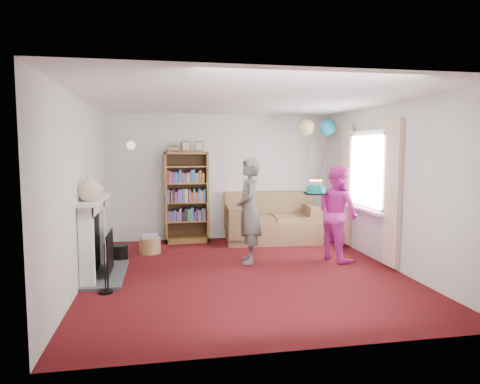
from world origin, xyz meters
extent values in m
plane|color=#37080B|center=(0.00, 0.00, 0.00)|extent=(5.00, 5.00, 0.00)
cube|color=silver|center=(0.00, 2.51, 1.25)|extent=(4.50, 0.02, 2.50)
cube|color=silver|center=(-2.26, 0.00, 1.25)|extent=(0.02, 5.00, 2.50)
cube|color=silver|center=(2.26, 0.00, 1.25)|extent=(0.02, 5.00, 2.50)
cube|color=white|center=(0.00, 0.00, 2.50)|extent=(4.50, 5.00, 0.01)
cube|color=#3F3F42|center=(-2.00, 0.20, 0.02)|extent=(0.55, 1.40, 0.04)
cube|color=white|center=(-2.15, -0.35, 0.53)|extent=(0.18, 0.14, 1.06)
cube|color=white|center=(-2.15, 0.75, 0.53)|extent=(0.18, 0.14, 1.06)
cube|color=white|center=(-2.15, 0.20, 1.00)|extent=(0.18, 1.24, 0.16)
cube|color=white|center=(-2.12, 0.20, 1.10)|extent=(0.28, 1.35, 0.05)
cube|color=black|center=(-2.17, 0.20, 0.48)|extent=(0.10, 0.80, 0.86)
cube|color=black|center=(-1.93, 0.20, 0.33)|extent=(0.02, 0.70, 0.60)
cylinder|color=black|center=(-1.90, -0.58, 0.32)|extent=(0.18, 0.18, 0.64)
cylinder|color=black|center=(-1.87, 1.00, 0.13)|extent=(0.26, 0.26, 0.26)
cube|color=white|center=(2.21, 0.60, 2.08)|extent=(0.08, 1.30, 0.08)
cube|color=white|center=(2.21, 0.60, 0.82)|extent=(0.08, 1.30, 0.08)
cube|color=white|center=(2.24, 0.60, 1.45)|extent=(0.01, 1.15, 1.20)
cube|color=white|center=(2.18, 0.60, 0.79)|extent=(0.14, 1.32, 0.04)
cube|color=beige|center=(2.20, -0.22, 1.15)|extent=(0.07, 0.38, 2.20)
cube|color=beige|center=(2.20, 1.42, 1.15)|extent=(0.07, 0.38, 2.20)
cylinder|color=gold|center=(-1.75, 2.45, 1.90)|extent=(0.04, 0.12, 0.04)
sphere|color=white|center=(-1.75, 2.36, 1.88)|extent=(0.16, 0.16, 0.16)
cube|color=#472B14|center=(-0.71, 2.46, 0.88)|extent=(0.83, 0.04, 1.75)
cube|color=brown|center=(-1.11, 2.27, 0.88)|extent=(0.04, 0.42, 1.75)
cube|color=brown|center=(-0.32, 2.27, 0.88)|extent=(0.04, 0.42, 1.75)
cube|color=brown|center=(-0.71, 2.27, 1.73)|extent=(0.83, 0.42, 0.04)
cube|color=brown|center=(-0.71, 2.27, 0.05)|extent=(0.83, 0.42, 0.10)
cube|color=brown|center=(-0.71, 2.27, 0.42)|extent=(0.75, 0.38, 0.03)
cube|color=brown|center=(-0.71, 2.27, 0.78)|extent=(0.75, 0.38, 0.02)
cube|color=brown|center=(-0.71, 2.27, 1.15)|extent=(0.75, 0.38, 0.02)
cube|color=brown|center=(-0.71, 2.27, 1.48)|extent=(0.75, 0.38, 0.02)
cube|color=maroon|center=(-0.94, 2.25, 1.81)|extent=(0.16, 0.22, 0.12)
cube|color=brown|center=(-0.71, 2.32, 1.86)|extent=(0.16, 0.02, 0.20)
cube|color=brown|center=(-0.46, 2.32, 1.86)|extent=(0.16, 0.02, 0.20)
cube|color=brown|center=(0.94, 2.00, 0.21)|extent=(1.80, 0.95, 0.42)
cube|color=brown|center=(0.94, 2.36, 0.58)|extent=(1.80, 0.24, 0.74)
cube|color=brown|center=(0.16, 2.00, 0.42)|extent=(0.24, 0.90, 0.58)
cube|color=brown|center=(1.72, 2.00, 0.42)|extent=(0.24, 0.90, 0.58)
cube|color=brown|center=(0.54, 1.92, 0.45)|extent=(0.76, 0.65, 0.12)
cube|color=brown|center=(1.34, 1.92, 0.45)|extent=(0.76, 0.65, 0.12)
cylinder|color=#987747|center=(-1.41, 1.45, 0.14)|extent=(0.37, 0.37, 0.27)
cube|color=beige|center=(-1.41, 1.45, 0.30)|extent=(0.26, 0.20, 0.06)
imported|color=black|center=(0.17, 0.56, 0.84)|extent=(0.48, 0.66, 1.67)
imported|color=#D0299F|center=(1.62, 0.46, 0.77)|extent=(0.79, 0.89, 1.55)
cube|color=black|center=(1.20, 0.32, 1.11)|extent=(0.34, 0.34, 0.02)
cylinder|color=#0A7E77|center=(1.20, 0.32, 1.17)|extent=(0.29, 0.29, 0.10)
cylinder|color=#0A7E77|center=(1.20, 0.32, 1.23)|extent=(0.21, 0.21, 0.04)
cylinder|color=pink|center=(1.28, 0.32, 1.27)|extent=(0.01, 0.01, 0.09)
sphere|color=orange|center=(1.28, 0.32, 1.32)|extent=(0.02, 0.02, 0.02)
cylinder|color=pink|center=(1.28, 0.36, 1.27)|extent=(0.01, 0.01, 0.09)
sphere|color=orange|center=(1.28, 0.36, 1.32)|extent=(0.02, 0.02, 0.02)
cylinder|color=pink|center=(1.26, 0.38, 1.27)|extent=(0.01, 0.01, 0.09)
sphere|color=orange|center=(1.26, 0.38, 1.32)|extent=(0.02, 0.02, 0.02)
cylinder|color=pink|center=(1.23, 0.40, 1.27)|extent=(0.01, 0.01, 0.09)
sphere|color=orange|center=(1.23, 0.40, 1.32)|extent=(0.02, 0.02, 0.02)
cylinder|color=pink|center=(1.20, 0.41, 1.27)|extent=(0.01, 0.01, 0.09)
sphere|color=orange|center=(1.20, 0.41, 1.32)|extent=(0.02, 0.02, 0.02)
cylinder|color=pink|center=(1.16, 0.40, 1.27)|extent=(0.01, 0.01, 0.09)
sphere|color=orange|center=(1.16, 0.40, 1.32)|extent=(0.02, 0.02, 0.02)
cylinder|color=pink|center=(1.14, 0.38, 1.27)|extent=(0.01, 0.01, 0.09)
sphere|color=orange|center=(1.14, 0.38, 1.32)|extent=(0.02, 0.02, 0.02)
cylinder|color=pink|center=(1.12, 0.36, 1.27)|extent=(0.01, 0.01, 0.09)
sphere|color=orange|center=(1.12, 0.36, 1.32)|extent=(0.02, 0.02, 0.02)
cylinder|color=pink|center=(1.11, 0.32, 1.27)|extent=(0.01, 0.01, 0.09)
sphere|color=orange|center=(1.11, 0.32, 1.32)|extent=(0.02, 0.02, 0.02)
cylinder|color=pink|center=(1.12, 0.29, 1.27)|extent=(0.01, 0.01, 0.09)
sphere|color=orange|center=(1.12, 0.29, 1.32)|extent=(0.02, 0.02, 0.02)
cylinder|color=pink|center=(1.14, 0.26, 1.27)|extent=(0.01, 0.01, 0.09)
sphere|color=orange|center=(1.14, 0.26, 1.32)|extent=(0.02, 0.02, 0.02)
cylinder|color=pink|center=(1.16, 0.24, 1.27)|extent=(0.01, 0.01, 0.09)
sphere|color=orange|center=(1.16, 0.24, 1.32)|extent=(0.02, 0.02, 0.02)
cylinder|color=pink|center=(1.20, 0.24, 1.27)|extent=(0.01, 0.01, 0.09)
sphere|color=orange|center=(1.20, 0.24, 1.32)|extent=(0.02, 0.02, 0.02)
cylinder|color=pink|center=(1.23, 0.24, 1.27)|extent=(0.01, 0.01, 0.09)
sphere|color=orange|center=(1.23, 0.24, 1.32)|extent=(0.02, 0.02, 0.02)
cylinder|color=pink|center=(1.26, 0.26, 1.27)|extent=(0.01, 0.01, 0.09)
sphere|color=orange|center=(1.26, 0.26, 1.32)|extent=(0.02, 0.02, 0.02)
cylinder|color=pink|center=(1.28, 0.29, 1.27)|extent=(0.01, 0.01, 0.09)
sphere|color=orange|center=(1.28, 0.29, 1.32)|extent=(0.02, 0.02, 0.02)
sphere|color=#3F3F3F|center=(1.72, 1.80, 0.69)|extent=(0.02, 0.02, 0.02)
sphere|color=teal|center=(1.98, 1.82, 2.22)|extent=(0.32, 0.32, 0.32)
sphere|color=#CCB97C|center=(1.54, 1.82, 2.22)|extent=(0.32, 0.32, 0.32)
imported|color=beige|center=(-2.12, -0.15, 1.31)|extent=(0.46, 0.46, 0.37)
camera|label=1|loc=(-1.17, -6.03, 1.80)|focal=32.00mm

